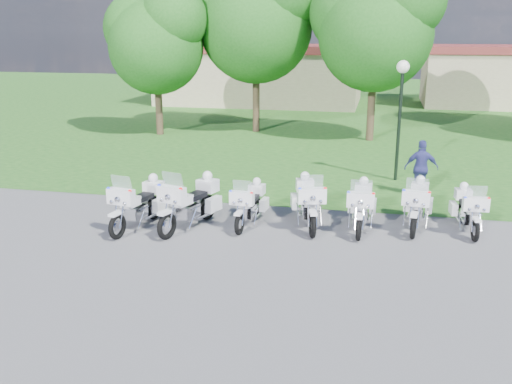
% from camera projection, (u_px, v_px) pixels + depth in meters
% --- Properties ---
extents(ground, '(100.00, 100.00, 0.00)m').
position_uv_depth(ground, '(265.00, 242.00, 14.50)').
color(ground, '#5A595F').
rests_on(ground, ground).
extents(grass_lawn, '(100.00, 48.00, 0.01)m').
position_uv_depth(grass_lawn, '(343.00, 106.00, 39.84)').
color(grass_lawn, '#1F581B').
rests_on(grass_lawn, ground).
extents(motorcycle_0, '(1.06, 2.40, 1.62)m').
position_uv_depth(motorcycle_0, '(139.00, 203.00, 15.41)').
color(motorcycle_0, black).
rests_on(motorcycle_0, ground).
extents(motorcycle_1, '(1.32, 2.48, 1.72)m').
position_uv_depth(motorcycle_1, '(191.00, 202.00, 15.38)').
color(motorcycle_1, black).
rests_on(motorcycle_1, ground).
extents(motorcycle_2, '(0.80, 2.12, 1.43)m').
position_uv_depth(motorcycle_2, '(250.00, 203.00, 15.65)').
color(motorcycle_2, black).
rests_on(motorcycle_2, ground).
extents(motorcycle_3, '(1.17, 2.37, 1.62)m').
position_uv_depth(motorcycle_3, '(308.00, 201.00, 15.57)').
color(motorcycle_3, black).
rests_on(motorcycle_3, ground).
extents(motorcycle_4, '(0.76, 2.30, 1.54)m').
position_uv_depth(motorcycle_4, '(362.00, 205.00, 15.32)').
color(motorcycle_4, black).
rests_on(motorcycle_4, ground).
extents(motorcycle_5, '(0.93, 2.31, 1.56)m').
position_uv_depth(motorcycle_5, '(417.00, 204.00, 15.41)').
color(motorcycle_5, black).
rests_on(motorcycle_5, ground).
extents(motorcycle_6, '(0.81, 2.11, 1.42)m').
position_uv_depth(motorcycle_6, '(468.00, 209.00, 15.19)').
color(motorcycle_6, black).
rests_on(motorcycle_6, ground).
extents(lamp_post, '(0.44, 0.44, 4.19)m').
position_uv_depth(lamp_post, '(401.00, 91.00, 19.54)').
color(lamp_post, black).
rests_on(lamp_post, ground).
extents(tree_0, '(5.45, 4.65, 7.26)m').
position_uv_depth(tree_0, '(155.00, 37.00, 27.96)').
color(tree_0, '#38281C').
rests_on(tree_0, ground).
extents(tree_1, '(6.66, 5.69, 8.88)m').
position_uv_depth(tree_1, '(255.00, 15.00, 28.50)').
color(tree_1, '#38281C').
rests_on(tree_1, ground).
extents(tree_2, '(6.21, 5.30, 8.28)m').
position_uv_depth(tree_2, '(375.00, 23.00, 26.24)').
color(tree_2, '#38281C').
rests_on(tree_2, ground).
extents(building_west, '(14.56, 8.32, 4.10)m').
position_uv_depth(building_west, '(262.00, 74.00, 41.45)').
color(building_west, tan).
rests_on(building_west, ground).
extents(building_east, '(11.44, 7.28, 4.10)m').
position_uv_depth(building_east, '(505.00, 76.00, 39.81)').
color(building_east, tan).
rests_on(building_east, ground).
extents(bystander_c, '(1.09, 0.50, 1.82)m').
position_uv_depth(bystander_c, '(421.00, 168.00, 18.26)').
color(bystander_c, '#373984').
rests_on(bystander_c, ground).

